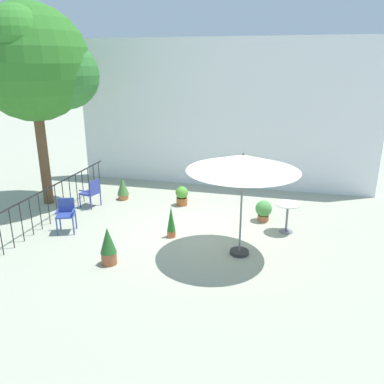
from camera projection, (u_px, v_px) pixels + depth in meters
The scene contains 13 objects.
ground_plane at pixel (191, 233), 10.12m from camera, with size 60.00×60.00×0.00m, color #A3A58E.
villa_facade at pixel (222, 115), 13.26m from camera, with size 10.28×0.30×4.97m, color white.
terrace_railing at pixel (55, 196), 10.80m from camera, with size 0.03×5.56×1.01m.
shade_tree at pixel (34, 63), 10.97m from camera, with size 3.40×3.24×5.79m.
patio_umbrella_0 at pixel (243, 163), 8.34m from camera, with size 2.47×2.47×2.40m.
cafe_table_0 at pixel (287, 213), 10.02m from camera, with size 0.65×0.65×0.78m.
patio_chair_0 at pixel (92, 191), 11.78m from camera, with size 0.56×0.57×0.86m.
patio_chair_1 at pixel (66, 212), 10.07m from camera, with size 0.56×0.55×0.87m.
potted_plant_0 at pixel (123, 188), 12.47m from camera, with size 0.38×0.38×0.72m.
potted_plant_1 at pixel (171, 222), 9.77m from camera, with size 0.22×0.22×0.82m.
potted_plant_2 at pixel (182, 195), 11.98m from camera, with size 0.39×0.39×0.60m.
potted_plant_3 at pixel (263, 210), 10.79m from camera, with size 0.45×0.45×0.59m.
potted_plant_4 at pixel (108, 246), 8.45m from camera, with size 0.35×0.35×0.86m.
Camera 1 is at (2.30, -8.96, 4.24)m, focal length 36.54 mm.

